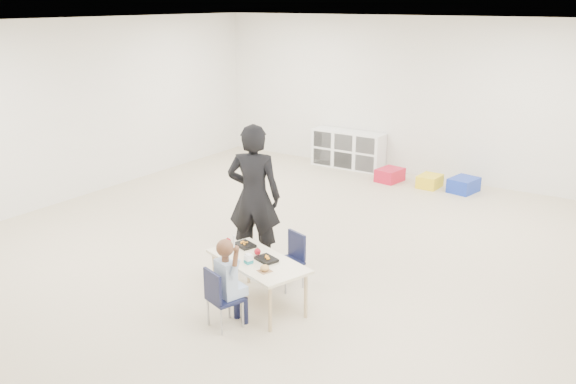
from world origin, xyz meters
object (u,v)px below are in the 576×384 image
Objects in this scene: table at (258,282)px; cubby_shelf at (348,149)px; chair_near at (225,297)px; child at (224,281)px; adult at (254,197)px.

table is 5.68m from cubby_shelf.
chair_near is at bearing -73.19° from cubby_shelf.
cubby_shelf is at bearing 127.19° from table.
child is (0.00, 0.00, 0.18)m from chair_near.
chair_near is 6.18m from cubby_shelf.
chair_near is (-0.02, -0.52, 0.05)m from table.
table is at bearing 106.65° from child.
adult is (-0.62, 1.33, 0.37)m from child.
cubby_shelf reaches higher than table.
child is at bearing 93.03° from adult.
cubby_shelf is at bearing -97.54° from adult.
table is 0.89× the size of cubby_shelf.
cubby_shelf is (-1.79, 5.91, 0.04)m from chair_near.
chair_near is 0.44× the size of cubby_shelf.
cubby_shelf is at bearing 125.48° from child.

